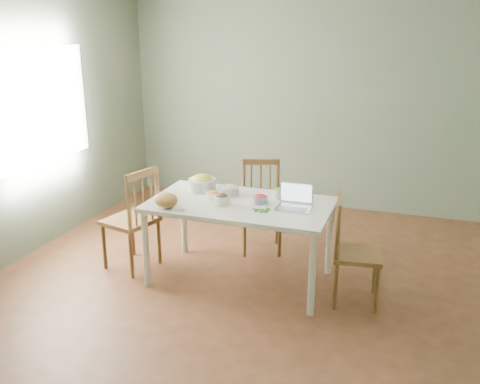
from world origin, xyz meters
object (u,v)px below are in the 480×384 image
(chair_left, at_px, (130,218))
(bread_boule, at_px, (166,200))
(chair_far, at_px, (261,208))
(chair_right, at_px, (358,252))
(laptop, at_px, (294,198))
(bowl_squash, at_px, (202,183))
(dining_table, at_px, (240,242))

(chair_left, height_order, bread_boule, chair_left)
(chair_far, height_order, chair_right, chair_far)
(bread_boule, relative_size, laptop, 0.67)
(chair_right, distance_m, bowl_squash, 1.62)
(chair_left, bearing_deg, laptop, 106.68)
(chair_far, xyz_separation_m, bowl_squash, (-0.45, -0.50, 0.37))
(dining_table, distance_m, laptop, 0.70)
(dining_table, xyz_separation_m, chair_right, (1.08, -0.05, 0.08))
(chair_left, relative_size, chair_right, 1.09)
(chair_left, relative_size, bowl_squash, 3.79)
(bowl_squash, relative_size, laptop, 0.89)
(chair_far, xyz_separation_m, bread_boule, (-0.56, -1.06, 0.36))
(chair_left, xyz_separation_m, laptop, (1.61, 0.07, 0.37))
(dining_table, height_order, chair_left, chair_left)
(chair_left, distance_m, laptop, 1.65)
(chair_right, height_order, laptop, laptop)
(dining_table, xyz_separation_m, laptop, (0.50, -0.01, 0.49))
(chair_right, bearing_deg, laptop, 78.22)
(dining_table, relative_size, laptop, 5.46)
(chair_left, xyz_separation_m, bread_boule, (0.54, -0.25, 0.33))
(chair_right, distance_m, bread_boule, 1.72)
(bowl_squash, xyz_separation_m, laptop, (0.97, -0.23, 0.03))
(bread_boule, xyz_separation_m, bowl_squash, (0.11, 0.55, 0.01))
(chair_far, distance_m, laptop, 0.98)
(chair_far, xyz_separation_m, chair_left, (-1.10, -0.80, 0.03))
(chair_far, relative_size, chair_left, 0.94)
(bowl_squash, bearing_deg, chair_left, -155.20)
(bread_boule, bearing_deg, dining_table, 30.46)
(laptop, bearing_deg, chair_far, 122.95)
(bowl_squash, distance_m, laptop, 0.99)
(chair_far, bearing_deg, chair_right, -55.15)
(chair_far, bearing_deg, chair_left, -163.86)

